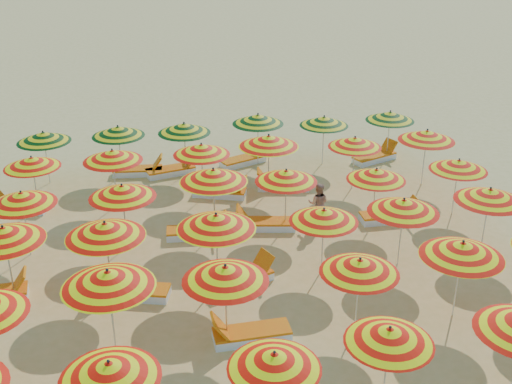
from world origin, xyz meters
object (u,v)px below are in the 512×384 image
umbrella_2 (274,361)px  umbrella_23 (459,165)px  beachgoer_b (318,204)px  umbrella_30 (43,137)px  umbrella_7 (108,279)px  umbrella_14 (216,222)px  umbrella_32 (184,128)px  umbrella_35 (390,116)px  lounger_11 (282,185)px  umbrella_26 (201,149)px  lounger_15 (375,157)px  umbrella_33 (258,119)px  lounger_9 (19,206)px  umbrella_3 (389,335)px  umbrella_20 (213,176)px  umbrella_22 (376,175)px  umbrella_25 (112,156)px  umbrella_17 (490,195)px  lounger_8 (390,216)px  umbrella_27 (269,141)px  lounger_2 (250,334)px  umbrella_31 (118,131)px  umbrella_18 (22,198)px  umbrella_28 (355,142)px  lounger_10 (221,192)px  lounger_6 (198,232)px  lounger_14 (244,160)px  umbrella_24 (32,162)px  lounger_12 (139,171)px  umbrella_13 (105,230)px  umbrella_16 (404,206)px  umbrella_1 (109,370)px  umbrella_34 (324,121)px  umbrella_10 (462,250)px  umbrella_8 (225,274)px  umbrella_21 (286,176)px  lounger_13 (172,170)px  umbrella_29 (427,136)px  lounger_7 (265,224)px

umbrella_2 → umbrella_23: umbrella_23 is taller
beachgoer_b → umbrella_30: bearing=-7.4°
umbrella_7 → umbrella_14: 3.28m
umbrella_14 → umbrella_32: umbrella_14 is taller
umbrella_35 → lounger_11: umbrella_35 is taller
umbrella_26 → umbrella_14: bearing=-92.5°
umbrella_7 → umbrella_35: (9.86, 9.60, -0.16)m
umbrella_14 → lounger_15: size_ratio=1.21×
umbrella_33 → lounger_9: bearing=-163.3°
umbrella_3 → umbrella_20: 7.81m
umbrella_22 → umbrella_25: size_ratio=0.92×
umbrella_17 → beachgoer_b: 4.79m
umbrella_14 → lounger_8: bearing=24.9°
umbrella_30 → umbrella_2: bearing=-67.5°
umbrella_14 → umbrella_27: umbrella_27 is taller
umbrella_25 → lounger_2: (2.91, -7.46, -1.55)m
umbrella_3 → umbrella_31: umbrella_31 is taller
umbrella_18 → umbrella_28: size_ratio=1.09×
lounger_10 → lounger_11: same height
umbrella_7 → umbrella_22: umbrella_7 is taller
lounger_6 → lounger_14: size_ratio=0.97×
umbrella_24 → umbrella_25: 2.42m
lounger_12 → beachgoer_b: beachgoer_b is taller
umbrella_3 → lounger_6: umbrella_3 is taller
umbrella_31 → umbrella_7: bearing=-90.8°
umbrella_3 → umbrella_26: 10.19m
umbrella_13 → umbrella_16: 7.45m
umbrella_1 → umbrella_22: umbrella_1 is taller
umbrella_31 → umbrella_17: bearing=-36.6°
umbrella_34 → lounger_11: bearing=-135.4°
umbrella_23 → umbrella_10: bearing=-116.2°
umbrella_1 → umbrella_31: umbrella_31 is taller
umbrella_2 → umbrella_10: umbrella_10 is taller
umbrella_22 → lounger_14: (-2.95, 5.46, -1.46)m
umbrella_8 → umbrella_21: bearing=63.5°
umbrella_7 → umbrella_32: (2.36, 9.54, -0.12)m
umbrella_25 → umbrella_34: umbrella_25 is taller
umbrella_1 → lounger_9: (-3.08, 10.16, -1.48)m
lounger_8 → umbrella_34: bearing=99.2°
umbrella_24 → lounger_13: bearing=25.9°
umbrella_21 → lounger_14: size_ratio=1.10×
umbrella_8 → umbrella_22: size_ratio=1.24×
umbrella_35 → lounger_8: (-1.79, -4.88, -1.50)m
umbrella_32 → lounger_6: bearing=-90.9°
umbrella_21 → beachgoer_b: 1.47m
umbrella_34 → umbrella_33: bearing=169.9°
umbrella_3 → umbrella_29: bearing=62.2°
umbrella_32 → lounger_7: 5.20m
lounger_8 → lounger_10: bearing=151.0°
umbrella_14 → umbrella_17: umbrella_14 is taller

